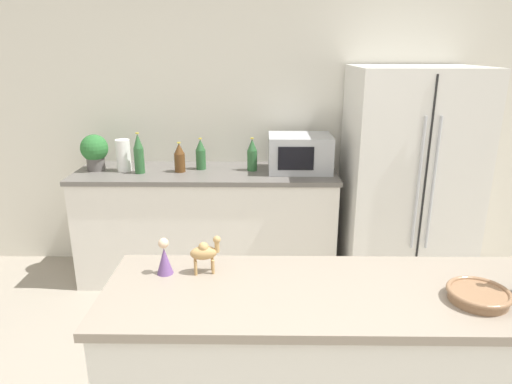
# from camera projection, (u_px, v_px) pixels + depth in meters

# --- Properties ---
(wall_back) EXTENTS (8.00, 0.06, 2.55)m
(wall_back) POSITION_uv_depth(u_px,v_px,m) (274.00, 115.00, 3.74)
(wall_back) COLOR silver
(wall_back) RESTS_ON ground_plane
(back_counter) EXTENTS (2.03, 0.63, 0.89)m
(back_counter) POSITION_uv_depth(u_px,v_px,m) (208.00, 224.00, 3.68)
(back_counter) COLOR silver
(back_counter) RESTS_ON ground_plane
(refrigerator) EXTENTS (0.91, 0.76, 1.68)m
(refrigerator) POSITION_uv_depth(u_px,v_px,m) (407.00, 181.00, 3.46)
(refrigerator) COLOR silver
(refrigerator) RESTS_ON ground_plane
(potted_plant) EXTENTS (0.21, 0.21, 0.28)m
(potted_plant) POSITION_uv_depth(u_px,v_px,m) (95.00, 151.00, 3.53)
(potted_plant) COLOR #595451
(potted_plant) RESTS_ON back_counter
(paper_towel_roll) EXTENTS (0.11, 0.11, 0.25)m
(paper_towel_roll) POSITION_uv_depth(u_px,v_px,m) (123.00, 155.00, 3.51)
(paper_towel_roll) COLOR white
(paper_towel_roll) RESTS_ON back_counter
(microwave) EXTENTS (0.48, 0.37, 0.28)m
(microwave) POSITION_uv_depth(u_px,v_px,m) (300.00, 153.00, 3.52)
(microwave) COLOR #B2B5BA
(microwave) RESTS_ON back_counter
(back_bottle_0) EXTENTS (0.08, 0.08, 0.31)m
(back_bottle_0) POSITION_uv_depth(u_px,v_px,m) (139.00, 154.00, 3.45)
(back_bottle_0) COLOR #2D6033
(back_bottle_0) RESTS_ON back_counter
(back_bottle_1) EXTENTS (0.08, 0.08, 0.23)m
(back_bottle_1) POSITION_uv_depth(u_px,v_px,m) (180.00, 158.00, 3.49)
(back_bottle_1) COLOR brown
(back_bottle_1) RESTS_ON back_counter
(back_bottle_2) EXTENTS (0.08, 0.08, 0.25)m
(back_bottle_2) POSITION_uv_depth(u_px,v_px,m) (201.00, 154.00, 3.57)
(back_bottle_2) COLOR #2D6033
(back_bottle_2) RESTS_ON back_counter
(back_bottle_3) EXTENTS (0.08, 0.08, 0.26)m
(back_bottle_3) POSITION_uv_depth(u_px,v_px,m) (252.00, 155.00, 3.53)
(back_bottle_3) COLOR #2D6033
(back_bottle_3) RESTS_ON back_counter
(fruit_bowl) EXTENTS (0.23, 0.23, 0.05)m
(fruit_bowl) POSITION_uv_depth(u_px,v_px,m) (479.00, 295.00, 1.66)
(fruit_bowl) COLOR #8C6647
(fruit_bowl) RESTS_ON bar_counter
(camel_figurine) EXTENTS (0.13, 0.08, 0.16)m
(camel_figurine) POSITION_uv_depth(u_px,v_px,m) (205.00, 252.00, 1.85)
(camel_figurine) COLOR tan
(camel_figurine) RESTS_ON bar_counter
(wise_man_figurine_blue) EXTENTS (0.07, 0.07, 0.16)m
(wise_man_figurine_blue) POSITION_uv_depth(u_px,v_px,m) (164.00, 258.00, 1.85)
(wise_man_figurine_blue) COLOR #6B4784
(wise_man_figurine_blue) RESTS_ON bar_counter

